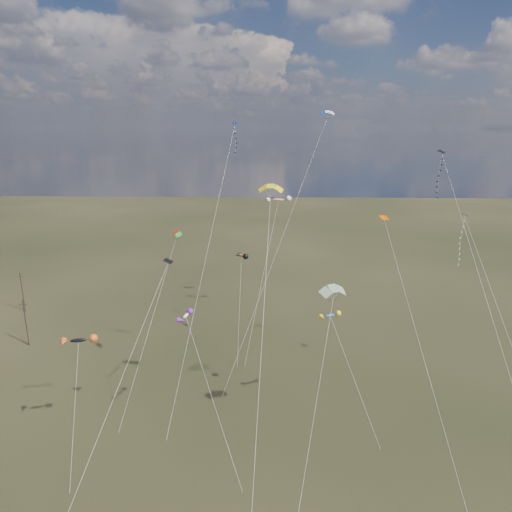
{
  "coord_description": "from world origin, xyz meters",
  "views": [
    {
      "loc": [
        1.69,
        -37.53,
        34.54
      ],
      "look_at": [
        0.0,
        18.0,
        19.0
      ],
      "focal_mm": 32.0,
      "sensor_mm": 36.0,
      "label": 1
    }
  ],
  "objects_px": {
    "utility_pole_near": "(26,322)",
    "parafoil_yellow": "(271,188)",
    "diamond_black_high": "(444,190)",
    "utility_pole_far": "(23,292)",
    "novelty_black_orange": "(78,341)"
  },
  "relations": [
    {
      "from": "utility_pole_far",
      "to": "diamond_black_high",
      "type": "height_order",
      "value": "diamond_black_high"
    },
    {
      "from": "parafoil_yellow",
      "to": "utility_pole_near",
      "type": "bearing_deg",
      "value": 153.45
    },
    {
      "from": "utility_pole_near",
      "to": "parafoil_yellow",
      "type": "bearing_deg",
      "value": -26.55
    },
    {
      "from": "utility_pole_far",
      "to": "diamond_black_high",
      "type": "relative_size",
      "value": 0.25
    },
    {
      "from": "utility_pole_near",
      "to": "parafoil_yellow",
      "type": "relative_size",
      "value": 0.27
    },
    {
      "from": "utility_pole_far",
      "to": "diamond_black_high",
      "type": "distance_m",
      "value": 76.98
    },
    {
      "from": "utility_pole_near",
      "to": "novelty_black_orange",
      "type": "relative_size",
      "value": 0.6
    },
    {
      "from": "utility_pole_far",
      "to": "parafoil_yellow",
      "type": "bearing_deg",
      "value": -35.34
    },
    {
      "from": "utility_pole_near",
      "to": "utility_pole_far",
      "type": "height_order",
      "value": "same"
    },
    {
      "from": "parafoil_yellow",
      "to": "diamond_black_high",
      "type": "bearing_deg",
      "value": 26.54
    },
    {
      "from": "utility_pole_near",
      "to": "utility_pole_far",
      "type": "distance_m",
      "value": 16.12
    },
    {
      "from": "diamond_black_high",
      "to": "utility_pole_far",
      "type": "bearing_deg",
      "value": 161.9
    },
    {
      "from": "utility_pole_near",
      "to": "parafoil_yellow",
      "type": "height_order",
      "value": "parafoil_yellow"
    },
    {
      "from": "utility_pole_near",
      "to": "utility_pole_far",
      "type": "xyz_separation_m",
      "value": [
        -8.0,
        14.0,
        0.0
      ]
    },
    {
      "from": "diamond_black_high",
      "to": "parafoil_yellow",
      "type": "relative_size",
      "value": 1.09
    }
  ]
}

